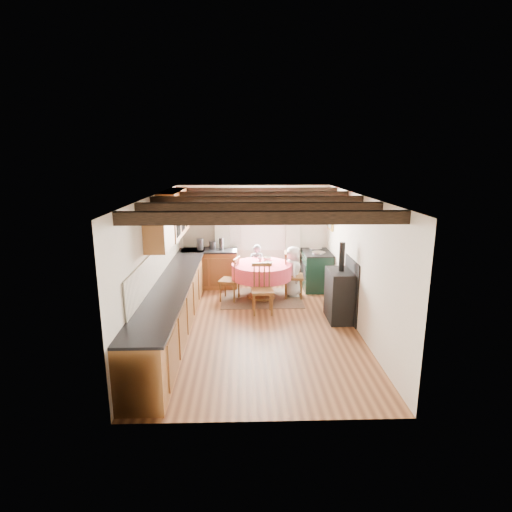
{
  "coord_description": "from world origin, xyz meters",
  "views": [
    {
      "loc": [
        -0.24,
        -6.94,
        3.02
      ],
      "look_at": [
        0.0,
        0.8,
        1.15
      ],
      "focal_mm": 28.52,
      "sensor_mm": 36.0,
      "label": 1
    }
  ],
  "objects_px": {
    "child_right": "(293,271)",
    "chair_near": "(263,289)",
    "aga_range": "(316,270)",
    "child_far": "(257,266)",
    "cast_iron_stove": "(341,282)",
    "cup": "(260,259)",
    "chair_left": "(229,279)",
    "dining_table": "(262,281)",
    "chair_right": "(294,275)"
  },
  "relations": [
    {
      "from": "chair_left",
      "to": "cast_iron_stove",
      "type": "bearing_deg",
      "value": 78.05
    },
    {
      "from": "cup",
      "to": "child_right",
      "type": "bearing_deg",
      "value": -8.42
    },
    {
      "from": "chair_left",
      "to": "chair_right",
      "type": "xyz_separation_m",
      "value": [
        1.41,
        0.14,
        0.04
      ]
    },
    {
      "from": "aga_range",
      "to": "child_far",
      "type": "bearing_deg",
      "value": 178.68
    },
    {
      "from": "child_right",
      "to": "cup",
      "type": "xyz_separation_m",
      "value": [
        -0.73,
        0.11,
        0.26
      ]
    },
    {
      "from": "aga_range",
      "to": "cast_iron_stove",
      "type": "xyz_separation_m",
      "value": [
        0.11,
        -1.93,
        0.3
      ]
    },
    {
      "from": "dining_table",
      "to": "cast_iron_stove",
      "type": "distance_m",
      "value": 1.94
    },
    {
      "from": "child_right",
      "to": "chair_right",
      "type": "bearing_deg",
      "value": -174.7
    },
    {
      "from": "cast_iron_stove",
      "to": "cup",
      "type": "xyz_separation_m",
      "value": [
        -1.46,
        1.52,
        0.08
      ]
    },
    {
      "from": "cup",
      "to": "cast_iron_stove",
      "type": "bearing_deg",
      "value": -46.19
    },
    {
      "from": "chair_left",
      "to": "child_right",
      "type": "height_order",
      "value": "child_right"
    },
    {
      "from": "aga_range",
      "to": "child_right",
      "type": "height_order",
      "value": "child_right"
    },
    {
      "from": "dining_table",
      "to": "chair_left",
      "type": "xyz_separation_m",
      "value": [
        -0.7,
        -0.09,
        0.09
      ]
    },
    {
      "from": "dining_table",
      "to": "child_far",
      "type": "relative_size",
      "value": 1.22
    },
    {
      "from": "cast_iron_stove",
      "to": "child_right",
      "type": "relative_size",
      "value": 1.33
    },
    {
      "from": "cast_iron_stove",
      "to": "child_far",
      "type": "xyz_separation_m",
      "value": [
        -1.51,
        1.97,
        -0.22
      ]
    },
    {
      "from": "chair_left",
      "to": "cast_iron_stove",
      "type": "height_order",
      "value": "cast_iron_stove"
    },
    {
      "from": "dining_table",
      "to": "chair_left",
      "type": "height_order",
      "value": "chair_left"
    },
    {
      "from": "chair_near",
      "to": "chair_left",
      "type": "bearing_deg",
      "value": 128.18
    },
    {
      "from": "chair_left",
      "to": "aga_range",
      "type": "distance_m",
      "value": 2.17
    },
    {
      "from": "chair_right",
      "to": "child_far",
      "type": "relative_size",
      "value": 0.96
    },
    {
      "from": "dining_table",
      "to": "aga_range",
      "type": "xyz_separation_m",
      "value": [
        1.32,
        0.68,
        0.06
      ]
    },
    {
      "from": "chair_near",
      "to": "chair_left",
      "type": "relative_size",
      "value": 1.04
    },
    {
      "from": "chair_right",
      "to": "cast_iron_stove",
      "type": "distance_m",
      "value": 1.52
    },
    {
      "from": "cup",
      "to": "dining_table",
      "type": "bearing_deg",
      "value": -85.28
    },
    {
      "from": "child_right",
      "to": "chair_near",
      "type": "bearing_deg",
      "value": 149.77
    },
    {
      "from": "chair_near",
      "to": "chair_right",
      "type": "relative_size",
      "value": 0.97
    },
    {
      "from": "chair_right",
      "to": "aga_range",
      "type": "xyz_separation_m",
      "value": [
        0.62,
        0.62,
        -0.06
      ]
    },
    {
      "from": "chair_near",
      "to": "chair_left",
      "type": "height_order",
      "value": "chair_near"
    },
    {
      "from": "child_far",
      "to": "cup",
      "type": "relative_size",
      "value": 11.15
    },
    {
      "from": "dining_table",
      "to": "chair_near",
      "type": "bearing_deg",
      "value": -91.3
    },
    {
      "from": "chair_left",
      "to": "cast_iron_stove",
      "type": "xyz_separation_m",
      "value": [
        2.13,
        -1.16,
        0.27
      ]
    },
    {
      "from": "chair_near",
      "to": "aga_range",
      "type": "relative_size",
      "value": 1.01
    },
    {
      "from": "cast_iron_stove",
      "to": "aga_range",
      "type": "bearing_deg",
      "value": 93.26
    },
    {
      "from": "chair_near",
      "to": "cast_iron_stove",
      "type": "bearing_deg",
      "value": -17.23
    },
    {
      "from": "chair_left",
      "to": "cup",
      "type": "relative_size",
      "value": 10.0
    },
    {
      "from": "dining_table",
      "to": "chair_right",
      "type": "relative_size",
      "value": 1.26
    },
    {
      "from": "dining_table",
      "to": "cast_iron_stove",
      "type": "xyz_separation_m",
      "value": [
        1.43,
        -1.25,
        0.36
      ]
    },
    {
      "from": "cast_iron_stove",
      "to": "cup",
      "type": "relative_size",
      "value": 15.71
    },
    {
      "from": "chair_near",
      "to": "cup",
      "type": "xyz_separation_m",
      "value": [
        -0.0,
        1.14,
        0.33
      ]
    },
    {
      "from": "child_far",
      "to": "cup",
      "type": "distance_m",
      "value": 0.54
    },
    {
      "from": "aga_range",
      "to": "child_far",
      "type": "distance_m",
      "value": 1.41
    },
    {
      "from": "cast_iron_stove",
      "to": "cup",
      "type": "height_order",
      "value": "cast_iron_stove"
    },
    {
      "from": "cast_iron_stove",
      "to": "child_far",
      "type": "distance_m",
      "value": 2.49
    },
    {
      "from": "dining_table",
      "to": "chair_left",
      "type": "distance_m",
      "value": 0.71
    },
    {
      "from": "aga_range",
      "to": "chair_right",
      "type": "bearing_deg",
      "value": -134.59
    },
    {
      "from": "child_far",
      "to": "child_right",
      "type": "xyz_separation_m",
      "value": [
        0.79,
        -0.56,
        0.03
      ]
    },
    {
      "from": "dining_table",
      "to": "child_right",
      "type": "bearing_deg",
      "value": 12.56
    },
    {
      "from": "chair_near",
      "to": "cup",
      "type": "relative_size",
      "value": 10.38
    },
    {
      "from": "chair_left",
      "to": "child_right",
      "type": "relative_size",
      "value": 0.85
    }
  ]
}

